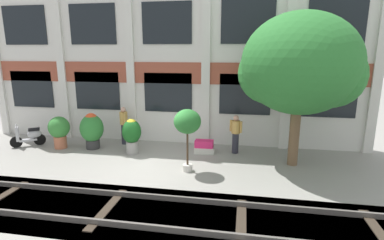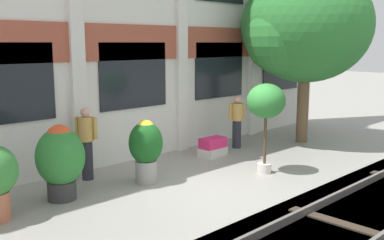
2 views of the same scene
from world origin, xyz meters
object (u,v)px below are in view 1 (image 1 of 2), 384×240
at_px(potted_plant_stone_basin, 59,130).
at_px(scooter_near_curb, 29,136).
at_px(potted_plant_ribbed_drum, 92,129).
at_px(broadleaf_tree, 300,67).
at_px(resident_watching_tracks, 236,133).
at_px(resident_by_doorway, 124,124).
at_px(potted_plant_fluted_column, 132,133).
at_px(potted_plant_tall_urn, 187,123).
at_px(potted_plant_square_trough, 204,147).

distance_m(potted_plant_stone_basin, scooter_near_curb, 1.50).
bearing_deg(potted_plant_stone_basin, potted_plant_ribbed_drum, 7.66).
height_order(broadleaf_tree, resident_watching_tracks, broadleaf_tree).
bearing_deg(resident_by_doorway, potted_plant_fluted_column, 89.29).
relative_size(potted_plant_stone_basin, scooter_near_curb, 1.16).
height_order(potted_plant_ribbed_drum, potted_plant_stone_basin, potted_plant_ribbed_drum).
relative_size(potted_plant_tall_urn, resident_by_doorway, 1.30).
height_order(broadleaf_tree, scooter_near_curb, broadleaf_tree).
bearing_deg(potted_plant_stone_basin, scooter_near_curb, 179.62).
relative_size(potted_plant_ribbed_drum, potted_plant_stone_basin, 1.12).
xyz_separation_m(potted_plant_fluted_column, potted_plant_stone_basin, (-3.26, 0.15, -0.04)).
bearing_deg(broadleaf_tree, potted_plant_fluted_column, 178.76).
xyz_separation_m(potted_plant_tall_urn, resident_watching_tracks, (1.54, 2.16, -0.85)).
bearing_deg(potted_plant_tall_urn, scooter_near_curb, 168.02).
bearing_deg(potted_plant_ribbed_drum, broadleaf_tree, -3.31).
bearing_deg(scooter_near_curb, potted_plant_ribbed_drum, 148.10).
xyz_separation_m(potted_plant_square_trough, resident_watching_tracks, (1.24, 0.18, 0.59)).
distance_m(potted_plant_stone_basin, resident_by_doorway, 2.66).
relative_size(potted_plant_fluted_column, resident_watching_tracks, 0.92).
xyz_separation_m(potted_plant_tall_urn, potted_plant_ribbed_drum, (-4.40, 1.71, -0.82)).
distance_m(scooter_near_curb, resident_by_doorway, 4.07).
height_order(potted_plant_stone_basin, resident_watching_tracks, resident_watching_tracks).
distance_m(potted_plant_fluted_column, resident_by_doorway, 1.39).
relative_size(potted_plant_tall_urn, potted_plant_stone_basin, 1.58).
relative_size(potted_plant_stone_basin, resident_watching_tracks, 0.87).
relative_size(broadleaf_tree, resident_by_doorway, 3.20).
bearing_deg(resident_watching_tracks, resident_by_doorway, -72.04).
height_order(potted_plant_fluted_column, potted_plant_ribbed_drum, potted_plant_ribbed_drum).
height_order(potted_plant_square_trough, potted_plant_stone_basin, potted_plant_stone_basin).
xyz_separation_m(potted_plant_tall_urn, scooter_near_curb, (-7.24, 1.54, -1.24)).
relative_size(broadleaf_tree, potted_plant_fluted_column, 3.73).
bearing_deg(resident_by_doorway, broadleaf_tree, 134.03).
relative_size(potted_plant_tall_urn, resident_watching_tracks, 1.39).
relative_size(potted_plant_fluted_column, potted_plant_stone_basin, 1.05).
height_order(potted_plant_stone_basin, resident_by_doorway, resident_by_doorway).
relative_size(potted_plant_fluted_column, potted_plant_square_trough, 1.65).
height_order(scooter_near_curb, resident_watching_tracks, resident_watching_tracks).
bearing_deg(potted_plant_ribbed_drum, potted_plant_stone_basin, -172.34).
relative_size(potted_plant_tall_urn, scooter_near_curb, 1.83).
bearing_deg(potted_plant_fluted_column, broadleaf_tree, -1.24).
bearing_deg(potted_plant_square_trough, resident_watching_tracks, 8.47).
distance_m(potted_plant_fluted_column, scooter_near_curb, 4.74).
distance_m(potted_plant_square_trough, potted_plant_ribbed_drum, 4.75).
relative_size(potted_plant_tall_urn, potted_plant_ribbed_drum, 1.42).
bearing_deg(potted_plant_square_trough, potted_plant_ribbed_drum, -176.78).
relative_size(potted_plant_square_trough, potted_plant_ribbed_drum, 0.57).
distance_m(potted_plant_fluted_column, potted_plant_stone_basin, 3.27).
distance_m(broadleaf_tree, potted_plant_square_trough, 4.71).
xyz_separation_m(potted_plant_stone_basin, scooter_near_curb, (-1.46, 0.01, -0.36)).
xyz_separation_m(potted_plant_ribbed_drum, resident_by_doorway, (1.09, 0.81, 0.04)).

